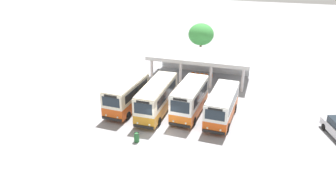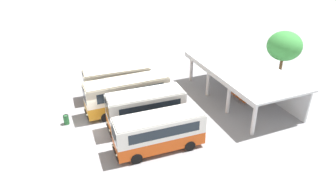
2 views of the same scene
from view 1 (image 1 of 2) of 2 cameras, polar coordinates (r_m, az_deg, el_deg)
The scene contains 13 objects.
ground_plane at distance 30.60m, azimuth -1.35°, elevation -7.09°, with size 180.00×180.00×0.00m, color #939399.
city_bus_nearest_orange at distance 34.69m, azimuth -7.28°, elevation -0.02°, with size 2.69×6.86×3.20m.
city_bus_second_in_row at distance 33.60m, azimuth -1.99°, elevation -0.52°, with size 2.37×8.04×3.34m.
city_bus_middle_cream at distance 33.32m, azimuth 3.84°, elevation -0.70°, with size 2.59×6.82×3.43m.
city_bus_fourth_amber at distance 32.78m, azimuth 9.48°, elevation -1.78°, with size 2.54×7.19×3.08m.
terminal_canopy at distance 43.60m, azimuth 5.92°, elevation 6.45°, with size 13.00×6.47×3.40m.
waiting_chair_end_by_column at distance 43.58m, azimuth 4.39°, elevation 3.49°, with size 0.44×0.44×0.86m.
waiting_chair_second_from_end at distance 43.43m, azimuth 5.17°, elevation 3.39°, with size 0.44×0.44×0.86m.
waiting_chair_middle_seat at distance 43.32m, azimuth 5.96°, elevation 3.30°, with size 0.44×0.44×0.86m.
waiting_chair_fourth_seat at distance 43.24m, azimuth 6.76°, elevation 3.22°, with size 0.44×0.44×0.86m.
waiting_chair_fifth_seat at distance 43.13m, azimuth 7.55°, elevation 3.12°, with size 0.44×0.44×0.86m.
roadside_tree_behind_canopy at distance 48.62m, azimuth 5.84°, elevation 10.47°, with size 3.74×3.74×6.05m.
litter_bin_apron at distance 29.48m, azimuth -5.56°, elevation -7.49°, with size 0.49×0.49×0.90m.
Camera 1 is at (8.64, -24.68, 15.89)m, focal length 34.61 mm.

